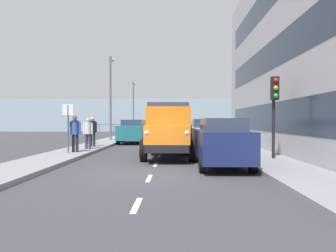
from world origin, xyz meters
TOP-DOWN VIEW (x-y plane):
  - ground_plane at (0.00, -12.72)m, footprint 80.00×80.00m
  - sidewalk_left at (-4.34, -12.72)m, footprint 2.04×42.28m
  - sidewalk_right at (4.34, -12.72)m, footprint 2.04×42.28m
  - road_centreline_markings at (0.00, -12.15)m, footprint 0.12×38.08m
  - building_terrace at (-8.42, -5.48)m, footprint 6.16×20.35m
  - sea_horizon at (0.00, -36.86)m, footprint 80.00×0.80m
  - seawall_railing at (-0.00, -33.26)m, footprint 28.08×0.08m
  - truck_vintage_orange at (-0.43, -3.93)m, footprint 2.17×5.64m
  - car_navy_kerbside_near at (-2.37, -1.18)m, footprint 1.75×3.96m
  - car_white_kerbside_1 at (-2.37, -6.26)m, footprint 1.88×4.09m
  - car_teal_oppositeside_0 at (2.37, -12.59)m, footprint 1.87×4.09m
  - car_silver_oppositeside_1 at (2.37, -18.35)m, footprint 1.89×4.39m
  - pedestrian_strolling at (4.02, -4.78)m, footprint 0.53×0.34m
  - pedestrian_near_railing at (3.87, -6.38)m, footprint 0.53×0.34m
  - pedestrian_in_dark_coat at (4.06, -7.94)m, footprint 0.53×0.34m
  - pedestrian_with_bag at (4.92, -10.04)m, footprint 0.53×0.34m
  - traffic_light_near at (-4.61, -2.46)m, footprint 0.28×0.41m
  - lamp_post_promenade at (4.39, -14.54)m, footprint 0.32×1.14m
  - lamp_post_far at (4.32, -27.00)m, footprint 0.32×1.14m
  - street_sign at (4.23, -4.43)m, footprint 0.50×0.07m

SIDE VIEW (x-z plane):
  - ground_plane at x=0.00m, z-range 0.00..0.00m
  - road_centreline_markings at x=0.00m, z-range 0.00..0.01m
  - sidewalk_left at x=-4.34m, z-range 0.00..0.15m
  - sidewalk_right at x=4.34m, z-range 0.00..0.15m
  - car_navy_kerbside_near at x=-2.37m, z-range 0.03..1.75m
  - car_teal_oppositeside_0 at x=2.37m, z-range 0.04..1.76m
  - car_white_kerbside_1 at x=-2.37m, z-range 0.04..1.76m
  - car_silver_oppositeside_1 at x=2.37m, z-range 0.04..1.76m
  - seawall_railing at x=0.00m, z-range 0.32..1.52m
  - pedestrian_with_bag at x=4.92m, z-range 0.29..1.89m
  - pedestrian_near_railing at x=3.87m, z-range 0.29..1.93m
  - pedestrian_in_dark_coat at x=4.06m, z-range 0.30..2.02m
  - pedestrian_strolling at x=4.02m, z-range 0.31..2.04m
  - truck_vintage_orange at x=-0.43m, z-range -0.04..2.39m
  - street_sign at x=4.23m, z-range 0.56..2.81m
  - traffic_light_near at x=-4.61m, z-range 0.87..4.07m
  - sea_horizon at x=0.00m, z-range 0.00..5.00m
  - lamp_post_far at x=4.32m, z-range 0.76..6.96m
  - lamp_post_promenade at x=4.39m, z-range 0.77..7.36m
  - building_terrace at x=-8.42m, z-range 0.00..10.24m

